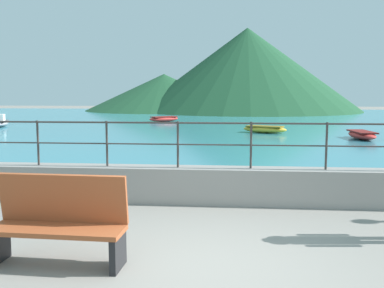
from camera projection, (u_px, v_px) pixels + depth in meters
ground_plane at (203, 267)px, 5.47m from camera, size 120.00×120.00×0.00m
promenade_wall at (214, 185)px, 8.59m from camera, size 20.00×0.56×0.70m
railing at (214, 137)px, 8.48m from camera, size 18.44×0.04×0.90m
lake_water at (227, 122)px, 31.01m from camera, size 64.00×44.32×0.06m
hill_main at (247, 70)px, 48.33m from camera, size 24.73×24.73×9.08m
hill_secondary at (164, 92)px, 49.33m from camera, size 17.74×17.74×4.12m
bench_main at (59, 220)px, 5.55m from camera, size 1.72×0.62×1.13m
bollard at (69, 200)px, 7.65m from camera, size 0.24×0.24×0.60m
boat_0 at (362, 135)px, 19.61m from camera, size 1.10×2.37×0.36m
boat_1 at (164, 119)px, 31.12m from camera, size 2.34×2.17×0.36m
boat_3 at (265, 129)px, 22.56m from camera, size 2.47×1.74×0.36m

